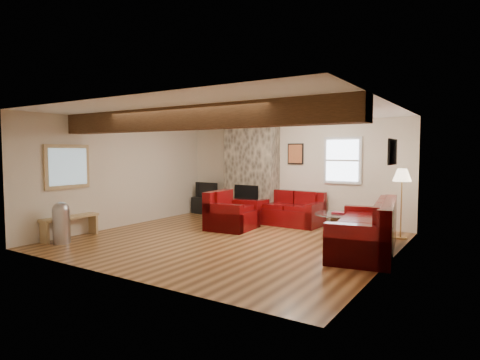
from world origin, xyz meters
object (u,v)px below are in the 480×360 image
object	(u,v)px
armchair_red	(232,210)
television	(208,190)
tv_cabinet	(208,206)
floor_lamp	(402,179)
loveseat	(290,208)
coffee_table	(339,225)
sofa_three	(364,226)

from	to	relation	value
armchair_red	television	xyz separation A→B (m)	(-1.83, 1.51, 0.25)
tv_cabinet	floor_lamp	xyz separation A→B (m)	(5.25, -0.49, 0.98)
loveseat	armchair_red	distance (m)	1.49
armchair_red	coffee_table	world-z (taller)	armchair_red
tv_cabinet	floor_lamp	bearing A→B (deg)	-5.32
loveseat	tv_cabinet	xyz separation A→B (m)	(-2.70, 0.30, -0.17)
loveseat	television	xyz separation A→B (m)	(-2.70, 0.30, 0.28)
loveseat	floor_lamp	xyz separation A→B (m)	(2.55, -0.19, 0.81)
sofa_three	floor_lamp	xyz separation A→B (m)	(0.32, 1.50, 0.75)
coffee_table	floor_lamp	distance (m)	1.56
tv_cabinet	television	distance (m)	0.45
tv_cabinet	armchair_red	bearing A→B (deg)	-39.49
loveseat	tv_cabinet	size ratio (longest dim) A/B	1.61
coffee_table	tv_cabinet	bearing A→B (deg)	165.86
floor_lamp	coffee_table	bearing A→B (deg)	-152.71
coffee_table	television	world-z (taller)	television
tv_cabinet	floor_lamp	world-z (taller)	floor_lamp
sofa_three	tv_cabinet	xyz separation A→B (m)	(-4.93, 1.98, -0.22)
loveseat	coffee_table	distance (m)	1.65
coffee_table	floor_lamp	bearing A→B (deg)	27.29
loveseat	floor_lamp	distance (m)	2.68
armchair_red	floor_lamp	bearing A→B (deg)	-78.42
floor_lamp	tv_cabinet	bearing A→B (deg)	174.68
loveseat	tv_cabinet	bearing A→B (deg)	175.41
loveseat	television	world-z (taller)	television
armchair_red	television	size ratio (longest dim) A/B	1.42
coffee_table	tv_cabinet	size ratio (longest dim) A/B	1.08
television	floor_lamp	xyz separation A→B (m)	(5.25, -0.49, 0.53)
armchair_red	loveseat	bearing A→B (deg)	-40.71
loveseat	armchair_red	world-z (taller)	armchair_red
sofa_three	television	distance (m)	5.32
tv_cabinet	sofa_three	bearing A→B (deg)	-21.92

